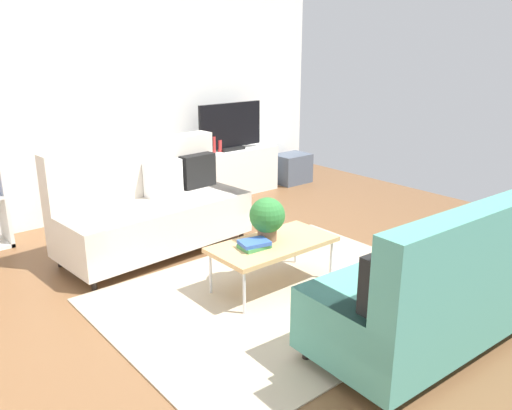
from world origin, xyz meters
name	(u,v)px	position (x,y,z in m)	size (l,w,h in m)	color
ground_plane	(254,286)	(0.00, 0.00, 0.00)	(7.68, 7.68, 0.00)	brown
wall_far	(106,96)	(0.00, 2.80, 1.45)	(6.40, 0.12, 2.90)	white
area_rug	(284,295)	(0.07, -0.31, 0.01)	(2.90, 2.20, 0.01)	tan
couch_beige	(152,209)	(-0.27, 1.31, 0.45)	(1.96, 0.98, 1.10)	beige
couch_green	(439,288)	(0.40, -1.53, 0.45)	(1.93, 0.92, 1.10)	teal
coffee_table	(273,245)	(0.12, -0.11, 0.39)	(1.10, 0.56, 0.42)	tan
tv_console	(230,172)	(1.58, 2.46, 0.32)	(1.40, 0.44, 0.64)	silver
tv	(230,127)	(1.58, 2.44, 0.95)	(1.00, 0.20, 0.64)	black
storage_trunk	(292,168)	(2.68, 2.36, 0.22)	(0.52, 0.40, 0.44)	#4C5666
potted_plant	(267,217)	(0.11, -0.04, 0.63)	(0.31, 0.31, 0.38)	brown
table_book_0	(254,246)	(-0.09, -0.11, 0.44)	(0.24, 0.18, 0.03)	#3F8C4C
table_book_1	(254,243)	(-0.09, -0.11, 0.47)	(0.24, 0.18, 0.03)	#3359B2
vase_0	(192,147)	(1.00, 2.51, 0.74)	(0.11, 0.11, 0.20)	#4C72B2
bottle_0	(207,149)	(1.18, 2.42, 0.71)	(0.06, 0.06, 0.14)	orange
bottle_1	(214,145)	(1.29, 2.42, 0.75)	(0.05, 0.05, 0.22)	red
bottle_2	(220,146)	(1.39, 2.42, 0.72)	(0.06, 0.06, 0.16)	red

